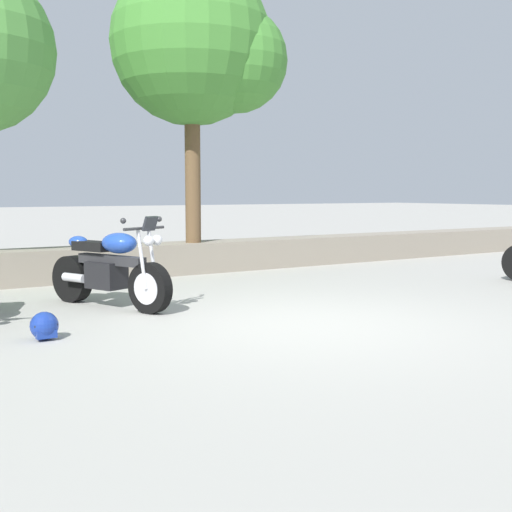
{
  "coord_description": "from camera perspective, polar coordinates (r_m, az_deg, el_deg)",
  "views": [
    {
      "loc": [
        -4.1,
        -5.66,
        1.46
      ],
      "look_at": [
        0.15,
        1.2,
        0.65
      ],
      "focal_mm": 44.59,
      "sensor_mm": 36.0,
      "label": 1
    }
  ],
  "objects": [
    {
      "name": "stone_wall",
      "position": [
        11.3,
        -10.33,
        -0.38
      ],
      "size": [
        36.0,
        0.8,
        0.55
      ],
      "primitive_type": "cube",
      "color": "gray",
      "rests_on": "ground"
    },
    {
      "name": "motorcycle_blue_centre",
      "position": [
        8.26,
        -12.95,
        -1.2
      ],
      "size": [
        1.05,
        1.96,
        1.18
      ],
      "color": "black",
      "rests_on": "ground"
    },
    {
      "name": "leafy_tree_mid_right",
      "position": [
        11.84,
        -4.97,
        18.08
      ],
      "size": [
        3.0,
        2.86,
        4.95
      ],
      "color": "brown",
      "rests_on": "stone_wall"
    },
    {
      "name": "rider_helmet",
      "position": [
        6.68,
        -18.44,
        -5.99
      ],
      "size": [
        0.28,
        0.28,
        0.28
      ],
      "color": "navy",
      "rests_on": "ground"
    },
    {
      "name": "ground_plane",
      "position": [
        7.14,
        4.04,
        -6.08
      ],
      "size": [
        120.0,
        120.0,
        0.0
      ],
      "primitive_type": "plane",
      "color": "#A3A099"
    }
  ]
}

